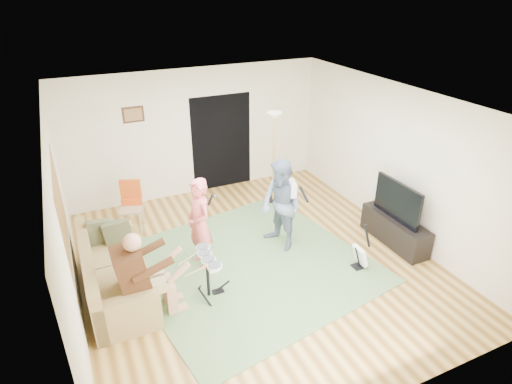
% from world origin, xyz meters
% --- Properties ---
extents(floor, '(6.00, 6.00, 0.00)m').
position_xyz_m(floor, '(0.00, 0.00, 0.00)').
color(floor, brown).
rests_on(floor, ground).
extents(walls, '(5.50, 6.00, 2.70)m').
position_xyz_m(walls, '(0.00, 0.00, 1.35)').
color(walls, white).
rests_on(walls, floor).
extents(ceiling, '(6.00, 6.00, 0.00)m').
position_xyz_m(ceiling, '(0.00, 0.00, 2.70)').
color(ceiling, white).
rests_on(ceiling, walls).
extents(window_blinds, '(0.00, 2.05, 2.05)m').
position_xyz_m(window_blinds, '(-2.74, 0.20, 1.55)').
color(window_blinds, brown).
rests_on(window_blinds, walls).
extents(doorway, '(2.10, 0.00, 2.10)m').
position_xyz_m(doorway, '(0.55, 2.99, 1.05)').
color(doorway, black).
rests_on(doorway, walls).
extents(picture_frame, '(0.42, 0.03, 0.32)m').
position_xyz_m(picture_frame, '(-1.25, 2.99, 1.90)').
color(picture_frame, '#3F2314').
rests_on(picture_frame, walls).
extents(area_rug, '(4.11, 4.06, 0.02)m').
position_xyz_m(area_rug, '(-0.13, -0.03, 0.01)').
color(area_rug, '#547C4B').
rests_on(area_rug, floor).
extents(sofa, '(0.87, 2.10, 0.85)m').
position_xyz_m(sofa, '(-2.29, 0.17, 0.28)').
color(sofa, '#A38851').
rests_on(sofa, floor).
extents(drummer, '(0.87, 0.49, 1.34)m').
position_xyz_m(drummer, '(-1.87, -0.48, 0.52)').
color(drummer, '#4C2A15').
rests_on(drummer, sofa).
extents(drum_kit, '(0.40, 0.71, 0.74)m').
position_xyz_m(drum_kit, '(-1.00, -0.48, 0.32)').
color(drum_kit, black).
rests_on(drum_kit, floor).
extents(singer, '(0.46, 0.61, 1.54)m').
position_xyz_m(singer, '(-0.84, 0.33, 0.77)').
color(singer, '#F36971').
rests_on(singer, floor).
extents(microphone, '(0.06, 0.06, 0.24)m').
position_xyz_m(microphone, '(-0.64, 0.33, 1.15)').
color(microphone, black).
rests_on(microphone, singer).
extents(guitarist, '(0.78, 0.91, 1.62)m').
position_xyz_m(guitarist, '(0.59, 0.26, 0.81)').
color(guitarist, slate).
rests_on(guitarist, floor).
extents(guitar_held, '(0.29, 0.61, 0.26)m').
position_xyz_m(guitar_held, '(0.79, 0.26, 1.10)').
color(guitar_held, silver).
rests_on(guitar_held, guitarist).
extents(guitar_spare, '(0.29, 0.26, 0.81)m').
position_xyz_m(guitar_spare, '(1.48, -0.85, 0.23)').
color(guitar_spare, black).
rests_on(guitar_spare, floor).
extents(torchiere_lamp, '(0.35, 0.35, 1.93)m').
position_xyz_m(torchiere_lamp, '(1.27, 1.88, 1.32)').
color(torchiere_lamp, black).
rests_on(torchiere_lamp, floor).
extents(dining_chair, '(0.51, 0.53, 0.94)m').
position_xyz_m(dining_chair, '(-1.67, 1.98, 0.34)').
color(dining_chair, tan).
rests_on(dining_chair, floor).
extents(tv_cabinet, '(0.40, 1.40, 0.50)m').
position_xyz_m(tv_cabinet, '(2.50, -0.49, 0.25)').
color(tv_cabinet, black).
rests_on(tv_cabinet, floor).
extents(television, '(0.06, 1.06, 0.68)m').
position_xyz_m(television, '(2.45, -0.49, 0.85)').
color(television, black).
rests_on(television, tv_cabinet).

